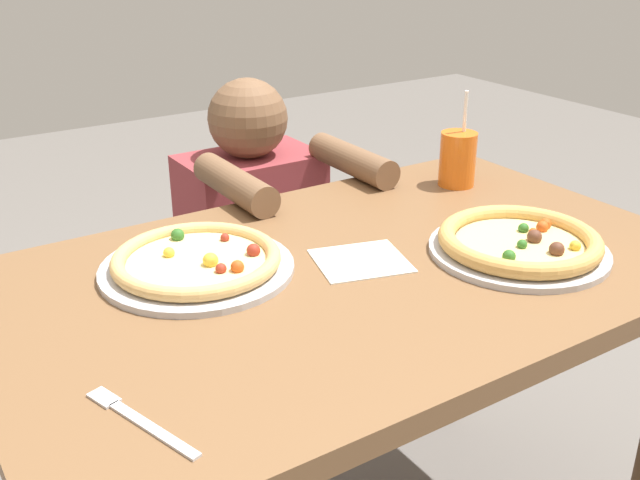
# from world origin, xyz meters

# --- Properties ---
(dining_table) EXTENTS (1.28, 0.79, 0.75)m
(dining_table) POSITION_xyz_m (0.00, 0.00, 0.63)
(dining_table) COLOR brown
(dining_table) RESTS_ON ground
(pizza_near) EXTENTS (0.33, 0.33, 0.04)m
(pizza_near) POSITION_xyz_m (0.29, -0.12, 0.77)
(pizza_near) COLOR #B7B7BC
(pizza_near) RESTS_ON dining_table
(pizza_far) EXTENTS (0.34, 0.34, 0.04)m
(pizza_far) POSITION_xyz_m (-0.24, 0.13, 0.77)
(pizza_far) COLOR #B7B7BC
(pizza_far) RESTS_ON dining_table
(drink_cup_colored) EXTENTS (0.08, 0.08, 0.22)m
(drink_cup_colored) POSITION_xyz_m (0.45, 0.22, 0.81)
(drink_cup_colored) COLOR orange
(drink_cup_colored) RESTS_ON dining_table
(paper_napkin) EXTENTS (0.19, 0.18, 0.00)m
(paper_napkin) POSITION_xyz_m (0.02, 0.01, 0.75)
(paper_napkin) COLOR white
(paper_napkin) RESTS_ON dining_table
(fork) EXTENTS (0.08, 0.20, 0.00)m
(fork) POSITION_xyz_m (-0.48, -0.21, 0.75)
(fork) COLOR silver
(fork) RESTS_ON dining_table
(diner_seated) EXTENTS (0.38, 0.51, 0.96)m
(diner_seated) POSITION_xyz_m (0.13, 0.64, 0.45)
(diner_seated) COLOR #333847
(diner_seated) RESTS_ON ground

